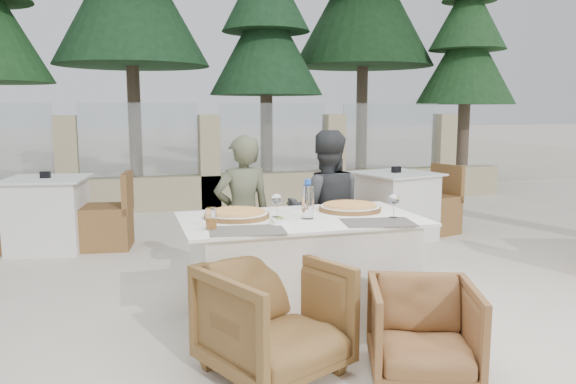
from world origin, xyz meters
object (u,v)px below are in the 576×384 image
object	(u,v)px
armchair_near_left	(274,319)
diner_left	(243,216)
wine_glass_corner	(394,205)
armchair_far_right	(337,251)
olive_dish	(280,220)
bg_table_b	(395,206)
pizza_left	(237,214)
dining_table	(300,273)
beer_glass_left	(211,219)
diner_right	(325,211)
bg_table_a	(48,214)
water_bottle	(308,199)
wine_glass_centre	(277,204)
armchair_near_right	(423,330)
beer_glass_right	(310,200)
pizza_right	(350,207)
armchair_far_left	(246,260)

from	to	relation	value
armchair_near_left	diner_left	distance (m)	1.46
wine_glass_corner	armchair_far_right	bearing A→B (deg)	91.58
olive_dish	bg_table_b	distance (m)	3.16
pizza_left	dining_table	bearing A→B (deg)	-15.16
armchair_far_right	beer_glass_left	bearing A→B (deg)	22.32
diner_right	bg_table_a	xyz separation A→B (m)	(-2.37, 2.08, -0.28)
dining_table	olive_dish	distance (m)	0.48
water_bottle	diner_right	bearing A→B (deg)	62.00
beer_glass_left	armchair_near_left	size ratio (longest dim) A/B	0.18
bg_table_a	wine_glass_centre	bearing A→B (deg)	-48.67
water_bottle	armchair_far_right	bearing A→B (deg)	56.12
wine_glass_centre	water_bottle	bearing A→B (deg)	-24.06
dining_table	beer_glass_left	bearing A→B (deg)	-162.75
olive_dish	armchair_near_right	distance (m)	1.09
armchair_near_right	beer_glass_right	bearing A→B (deg)	123.26
dining_table	pizza_right	size ratio (longest dim) A/B	3.62
armchair_near_left	bg_table_b	distance (m)	3.58
water_bottle	armchair_far_left	size ratio (longest dim) A/B	0.44
dining_table	bg_table_a	distance (m)	3.40
pizza_right	armchair_far_right	world-z (taller)	pizza_right
beer_glass_left	beer_glass_right	xyz separation A→B (m)	(0.80, 0.50, -0.00)
armchair_near_left	armchair_far_right	bearing A→B (deg)	31.55
beer_glass_right	armchair_near_left	size ratio (longest dim) A/B	0.18
armchair_far_left	diner_right	bearing A→B (deg)	-179.34
beer_glass_right	diner_right	size ratio (longest dim) A/B	0.09
pizza_left	bg_table_b	world-z (taller)	pizza_left
pizza_right	wine_glass_corner	world-z (taller)	wine_glass_corner
armchair_near_right	diner_left	distance (m)	1.85
armchair_far_right	diner_right	size ratio (longest dim) A/B	0.52
beer_glass_right	bg_table_a	distance (m)	3.29
pizza_right	bg_table_a	distance (m)	3.57
wine_glass_corner	beer_glass_right	world-z (taller)	wine_glass_corner
olive_dish	armchair_near_left	distance (m)	0.67
water_bottle	armchair_near_right	distance (m)	1.12
wine_glass_corner	diner_right	xyz separation A→B (m)	(-0.14, 0.93, -0.20)
beer_glass_right	bg_table_a	world-z (taller)	beer_glass_right
beer_glass_right	armchair_near_right	size ratio (longest dim) A/B	0.21
wine_glass_centre	armchair_far_left	xyz separation A→B (m)	(-0.05, 0.78, -0.59)
armchair_far_left	armchair_far_right	size ratio (longest dim) A/B	0.87
wine_glass_corner	bg_table_b	bearing A→B (deg)	62.33
wine_glass_centre	armchair_near_left	distance (m)	0.86
pizza_left	beer_glass_left	xyz separation A→B (m)	(-0.22, -0.31, 0.04)
dining_table	diner_left	distance (m)	0.88
wine_glass_centre	diner_right	distance (m)	0.94
armchair_near_left	dining_table	bearing A→B (deg)	35.77
pizza_left	wine_glass_corner	xyz separation A→B (m)	(1.00, -0.31, 0.06)
bg_table_b	armchair_near_right	bearing A→B (deg)	-129.39
wine_glass_centre	bg_table_a	xyz separation A→B (m)	(-1.76, 2.77, -0.48)
pizza_right	armchair_near_left	xyz separation A→B (m)	(-0.77, -0.75, -0.48)
pizza_left	bg_table_a	distance (m)	3.11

